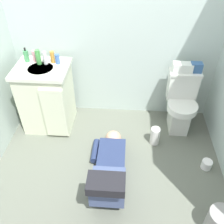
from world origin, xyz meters
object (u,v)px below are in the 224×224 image
person_plumber (109,170)px  trash_can (219,222)px  paper_towel_roll (155,136)px  vanity_cabinet (47,97)px  bottle_white (45,58)px  bottle_pink (35,56)px  tissue_box (183,67)px  toilet (181,103)px  bottle_green (38,57)px  faucet (44,57)px  toilet_paper_roll (207,164)px  bottle_amber (52,57)px  toiletry_bag (196,67)px  soap_dispenser (26,56)px  bottle_blue (57,59)px

person_plumber → trash_can: person_plumber is taller
paper_towel_roll → vanity_cabinet: bearing=168.9°
bottle_white → bottle_pink: bearing=161.6°
tissue_box → bottle_pink: bearing=-179.2°
toilet → bottle_green: size_ratio=4.47×
faucet → toilet_paper_roll: (1.85, -0.74, -0.82)m
faucet → trash_can: 2.40m
trash_can → bottle_amber: bearing=140.3°
toiletry_bag → bottle_pink: (-1.81, -0.02, 0.08)m
vanity_cabinet → person_plumber: (0.82, -0.83, -0.24)m
toiletry_bag → bottle_white: bottle_white is taller
bottle_green → bottle_white: bearing=5.3°
bottle_green → person_plumber: bearing=-46.8°
person_plumber → bottle_amber: size_ratio=7.96×
paper_towel_roll → bottle_green: bearing=166.0°
bottle_green → toilet_paper_roll: bottle_green is taller
soap_dispenser → paper_towel_roll: (1.50, -0.38, -0.78)m
faucet → bottle_green: bearing=-118.6°
person_plumber → paper_towel_roll: size_ratio=4.84×
bottle_pink → bottle_blue: size_ratio=1.21×
faucet → trash_can: (1.79, -1.41, -0.74)m
bottle_green → bottle_blue: 0.21m
trash_can → toilet: bearing=97.6°
bottle_green → paper_towel_roll: bearing=-14.0°
bottle_amber → trash_can: bearing=-39.7°
bottle_amber → trash_can: 2.31m
paper_towel_roll → bottle_white: bearing=164.9°
toiletry_bag → toilet_paper_roll: (0.13, -0.74, -0.76)m
tissue_box → toilet_paper_roll: 1.09m
bottle_green → tissue_box: bearing=2.6°
bottle_green → toilet: bearing=-0.6°
person_plumber → soap_dispenser: (-1.01, 0.96, 0.71)m
soap_dispenser → paper_towel_roll: size_ratio=0.75×
bottle_pink → bottle_amber: 0.20m
bottle_green → toiletry_bag: bearing=2.4°
person_plumber → bottle_blue: size_ratio=9.60×
toiletry_bag → bottle_white: (-1.68, -0.07, 0.09)m
trash_can → toilet_paper_roll: size_ratio=2.30×
bottle_green → trash_can: bearing=-36.4°
tissue_box → bottle_blue: 1.40m
faucet → person_plumber: (0.82, -0.98, -0.69)m
toilet → bottle_blue: size_ratio=6.76×
bottle_pink → tissue_box: bearing=0.8°
trash_can → vanity_cabinet: bearing=144.6°
toilet → person_plumber: toilet is taller
tissue_box → bottle_amber: bottle_amber is taller
faucet → bottle_amber: size_ratio=0.75×
toilet → soap_dispenser: bearing=178.0°
bottle_pink → person_plumber: bearing=-46.5°
toilet → soap_dispenser: soap_dispenser is taller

